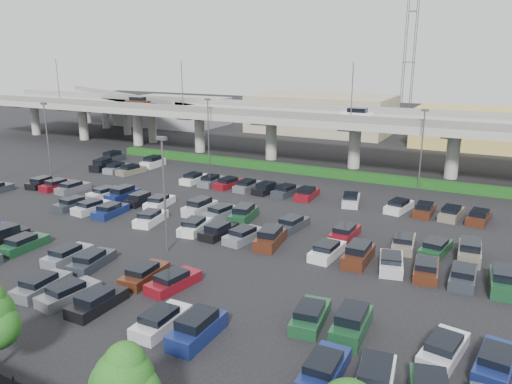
# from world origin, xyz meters

# --- Properties ---
(ground) EXTENTS (280.00, 280.00, 0.00)m
(ground) POSITION_xyz_m (0.00, 0.00, 0.00)
(ground) COLOR black
(overpass) EXTENTS (150.00, 13.00, 15.80)m
(overpass) POSITION_xyz_m (-0.25, 31.96, 6.97)
(overpass) COLOR gray
(overpass) RESTS_ON ground
(on_ramp) EXTENTS (50.93, 30.13, 8.80)m
(on_ramp) POSITION_xyz_m (-52.10, 43.05, 6.86)
(on_ramp) COLOR gray
(on_ramp) RESTS_ON ground
(hedge) EXTENTS (66.00, 1.60, 1.10)m
(hedge) POSITION_xyz_m (0.00, 25.00, 0.55)
(hedge) COLOR #133710
(hedge) RESTS_ON ground
(parked_cars) EXTENTS (63.09, 41.59, 1.67)m
(parked_cars) POSITION_xyz_m (-0.87, -3.67, 0.61)
(parked_cars) COLOR white
(parked_cars) RESTS_ON ground
(light_poles) EXTENTS (66.90, 48.38, 10.30)m
(light_poles) POSITION_xyz_m (-4.13, 2.00, 6.24)
(light_poles) COLOR #54545A
(light_poles) RESTS_ON ground
(distant_buildings) EXTENTS (138.00, 24.00, 9.00)m
(distant_buildings) POSITION_xyz_m (12.38, 61.81, 3.74)
(distant_buildings) COLOR gray
(distant_buildings) RESTS_ON ground
(comm_tower) EXTENTS (2.40, 2.40, 30.00)m
(comm_tower) POSITION_xyz_m (4.00, 74.00, 15.61)
(comm_tower) COLOR #54545A
(comm_tower) RESTS_ON ground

